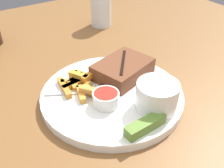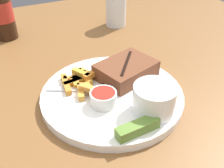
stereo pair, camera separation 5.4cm
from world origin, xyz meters
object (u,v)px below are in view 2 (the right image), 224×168
coleslaw_cup (154,98)px  knife_utensil (108,80)px  steak_portion (126,70)px  drinking_glass (116,8)px  beer_bottle (1,10)px  dinner_plate (112,95)px  dipping_sauce_cup (103,98)px  fork_utensil (75,90)px  pickle_spear (138,128)px

coleslaw_cup → knife_utensil: coleslaw_cup is taller
steak_portion → drinking_glass: (0.14, 0.31, 0.02)m
beer_bottle → drinking_glass: bearing=-10.1°
steak_portion → dinner_plate: bearing=-145.4°
dipping_sauce_cup → fork_utensil: size_ratio=0.44×
fork_utensil → beer_bottle: beer_bottle is taller
coleslaw_cup → beer_bottle: bearing=111.1°
dinner_plate → pickle_spear: 0.13m
coleslaw_cup → drinking_glass: (0.15, 0.44, 0.01)m
fork_utensil → dipping_sauce_cup: bearing=-32.1°
beer_bottle → dipping_sauce_cup: bearing=-74.9°
pickle_spear → beer_bottle: bearing=104.5°
pickle_spear → knife_utensil: 0.17m
dipping_sauce_cup → fork_utensil: dipping_sauce_cup is taller
knife_utensil → beer_bottle: beer_bottle is taller
coleslaw_cup → dipping_sauce_cup: size_ratio=1.52×
knife_utensil → drinking_glass: size_ratio=1.12×
steak_portion → pickle_spear: steak_portion is taller
dipping_sauce_cup → beer_bottle: (-0.12, 0.44, 0.05)m
steak_portion → dipping_sauce_cup: (-0.09, -0.07, -0.00)m
dipping_sauce_cup → knife_utensil: dipping_sauce_cup is taller
coleslaw_cup → drinking_glass: drinking_glass is taller
fork_utensil → drinking_glass: drinking_glass is taller
knife_utensil → coleslaw_cup: bearing=-123.4°
steak_portion → knife_utensil: steak_portion is taller
fork_utensil → knife_utensil: 0.08m
dipping_sauce_cup → drinking_glass: 0.44m
dinner_plate → steak_portion: bearing=34.6°
dinner_plate → dipping_sauce_cup: bearing=-140.0°
dinner_plate → knife_utensil: knife_utensil is taller
knife_utensil → pickle_spear: bearing=-145.8°
coleslaw_cup → pickle_spear: (-0.06, -0.03, -0.02)m
drinking_glass → dipping_sauce_cup: bearing=-120.6°
steak_portion → beer_bottle: bearing=118.8°
coleslaw_cup → beer_bottle: 0.54m
dinner_plate → drinking_glass: bearing=61.4°
dinner_plate → coleslaw_cup: 0.11m
drinking_glass → steak_portion: bearing=-113.6°
steak_portion → fork_utensil: (-0.12, 0.00, -0.02)m
steak_portion → coleslaw_cup: (-0.01, -0.13, 0.01)m
dipping_sauce_cup → fork_utensil: bearing=118.3°
knife_utensil → beer_bottle: bearing=65.9°
dinner_plate → drinking_glass: (0.19, 0.35, 0.05)m
dipping_sauce_cup → pickle_spear: bearing=-78.3°
drinking_glass → dinner_plate: bearing=-118.6°
drinking_glass → coleslaw_cup: bearing=-108.6°
coleslaw_cup → pickle_spear: size_ratio=0.99×
dinner_plate → drinking_glass: size_ratio=2.53×
dinner_plate → dipping_sauce_cup: dipping_sauce_cup is taller
dinner_plate → dipping_sauce_cup: (-0.03, -0.03, 0.02)m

